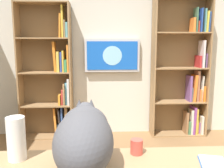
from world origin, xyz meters
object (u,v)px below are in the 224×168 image
wall_mounted_tv (112,56)px  cat (84,137)px  paper_towel_roll (16,139)px  bookshelf_right (52,76)px  bookshelf_left (186,73)px  coffee_mug (137,147)px

wall_mounted_tv → cat: 2.52m
paper_towel_roll → wall_mounted_tv: bearing=-106.7°
bookshelf_right → cat: size_ratio=2.94×
bookshelf_left → coffee_mug: size_ratio=22.69×
cat → coffee_mug: bearing=-156.3°
wall_mounted_tv → paper_towel_roll: 2.50m
wall_mounted_tv → coffee_mug: wall_mounted_tv is taller
bookshelf_left → cat: 2.80m
bookshelf_right → paper_towel_roll: (-0.23, 2.29, -0.09)m
wall_mounted_tv → paper_towel_roll: size_ratio=3.23×
coffee_mug → cat: bearing=23.7°
cat → coffee_mug: 0.38m
bookshelf_right → coffee_mug: bearing=113.3°
coffee_mug → bookshelf_right: bearing=-66.7°
wall_mounted_tv → bookshelf_left: bearing=176.1°
bookshelf_right → wall_mounted_tv: bearing=-175.1°
bookshelf_left → wall_mounted_tv: 1.20m
bookshelf_left → cat: size_ratio=3.10×
paper_towel_roll → cat: bearing=165.6°
paper_towel_roll → coffee_mug: (-0.74, -0.04, -0.09)m
cat → bookshelf_right: bearing=-75.0°
bookshelf_right → cat: bookshelf_right is taller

